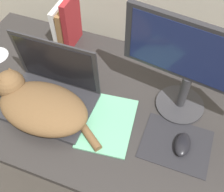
% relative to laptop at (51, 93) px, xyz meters
% --- Properties ---
extents(desk, '(1.29, 0.77, 0.73)m').
position_rel_laptop_xyz_m(desk, '(0.12, 0.08, -0.12)').
color(desk, '#2D2B2B').
rests_on(desk, ground_plane).
extents(laptop, '(0.36, 0.26, 0.27)m').
position_rel_laptop_xyz_m(laptop, '(0.00, 0.00, 0.00)').
color(laptop, '#2D2D33').
rests_on(laptop, desk).
extents(cat, '(0.50, 0.25, 0.15)m').
position_rel_laptop_xyz_m(cat, '(-0.01, -0.07, 0.01)').
color(cat, brown).
rests_on(cat, desk).
extents(external_monitor, '(0.52, 0.20, 0.41)m').
position_rel_laptop_xyz_m(external_monitor, '(0.51, 0.16, 0.19)').
color(external_monitor, '#333338').
rests_on(external_monitor, desk).
extents(mousepad, '(0.26, 0.21, 0.00)m').
position_rel_laptop_xyz_m(mousepad, '(0.53, -0.02, -0.05)').
color(mousepad, '#232328').
rests_on(mousepad, desk).
extents(computer_mouse, '(0.06, 0.10, 0.03)m').
position_rel_laptop_xyz_m(computer_mouse, '(0.56, -0.02, -0.03)').
color(computer_mouse, black).
rests_on(computer_mouse, mousepad).
extents(book_row, '(0.09, 0.16, 0.25)m').
position_rel_laptop_xyz_m(book_row, '(-0.10, 0.36, 0.06)').
color(book_row, white).
rests_on(book_row, desk).
extents(notepad, '(0.23, 0.29, 0.01)m').
position_rel_laptop_xyz_m(notepad, '(0.26, -0.03, -0.05)').
color(notepad, '#6BBC93').
rests_on(notepad, desk).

